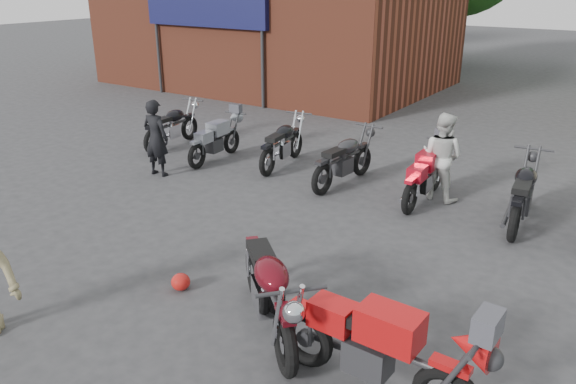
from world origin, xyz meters
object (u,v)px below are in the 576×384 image
Objects in this scene: vintage_motorcycle at (269,284)px; row_bike_0 at (172,124)px; row_bike_2 at (283,141)px; helmet at (181,282)px; sportbike at (376,344)px; row_bike_5 at (523,190)px; row_bike_1 at (215,138)px; person_dark at (156,138)px; row_bike_4 at (425,173)px; person_light at (442,157)px; row_bike_3 at (345,157)px.

vintage_motorcycle is 1.14× the size of row_bike_0.
row_bike_2 reaches higher than row_bike_0.
sportbike is at bearing -7.40° from helmet.
vintage_motorcycle is at bearing -3.65° from helmet.
sportbike reaches higher than row_bike_5.
row_bike_0 is at bearing 75.64° from row_bike_1.
helmet is at bearing 174.56° from sportbike.
person_dark is (-6.78, 3.54, 0.18)m from sportbike.
vintage_motorcycle is 1.15× the size of row_bike_4.
person_light is at bearing -93.87° from row_bike_0.
vintage_motorcycle is 1.10× the size of row_bike_3.
row_bike_1 is (-3.37, 4.59, 0.41)m from helmet.
row_bike_4 is 0.92× the size of row_bike_5.
person_light reaches higher than row_bike_3.
row_bike_2 is (-4.93, 5.51, -0.06)m from sportbike.
helmet is at bearing 140.25° from row_bike_5.
row_bike_3 reaches higher than row_bike_4.
vintage_motorcycle reaches higher than row_bike_5.
row_bike_2 reaches higher than row_bike_4.
person_dark reaches higher than row_bike_1.
row_bike_3 is at bearing -160.26° from person_dark.
row_bike_1 is 6.61m from row_bike_5.
person_dark reaches higher than row_bike_4.
person_dark is at bearing 97.68° from row_bike_5.
row_bike_5 is (1.56, -0.34, -0.22)m from person_light.
row_bike_5 is (0.18, 5.24, -0.02)m from sportbike.
row_bike_2 is 0.98× the size of row_bike_3.
row_bike_1 is (-6.43, 4.99, -0.10)m from sportbike.
person_dark is (-3.72, 3.15, 0.69)m from helmet.
sportbike is at bearing 113.34° from person_light.
row_bike_2 is (-3.43, 5.21, -0.07)m from vintage_motorcycle.
person_dark is 7.16m from row_bike_5.
row_bike_4 reaches higher than row_bike_1.
row_bike_0 is 1.07× the size of row_bike_1.
row_bike_2 is 5.11m from row_bike_5.
helmet is 0.13× the size of row_bike_4.
row_bike_3 reaches higher than row_bike_1.
vintage_motorcycle is 1.02× the size of sportbike.
person_dark is 5.50m from row_bike_4.
row_bike_5 is (1.74, -0.04, 0.05)m from row_bike_4.
sportbike is 9.62m from row_bike_0.
person_dark is at bearing 119.63° from row_bike_3.
row_bike_1 is at bearing 144.13° from sportbike.
row_bike_0 reaches higher than helmet.
vintage_motorcycle reaches higher than row_bike_1.
row_bike_5 reaches higher than row_bike_1.
row_bike_1 is at bearing 91.15° from row_bike_4.
row_bike_0 reaches higher than row_bike_1.
person_dark is at bearing -149.91° from row_bike_0.
sportbike is at bearing 30.00° from vintage_motorcycle.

